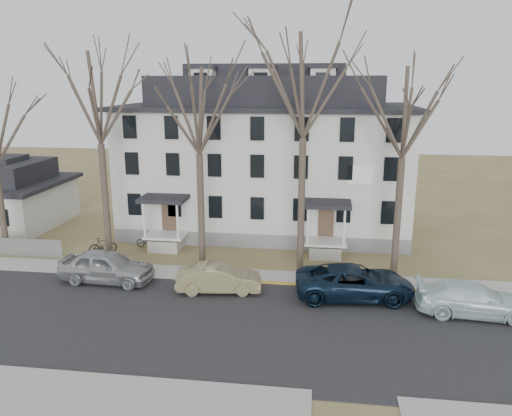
# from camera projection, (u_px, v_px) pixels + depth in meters

# --- Properties ---
(ground) EXTENTS (120.00, 120.00, 0.00)m
(ground) POSITION_uv_depth(u_px,v_px,m) (265.00, 352.00, 20.73)
(ground) COLOR olive
(ground) RESTS_ON ground
(main_road) EXTENTS (120.00, 10.00, 0.04)m
(main_road) POSITION_uv_depth(u_px,v_px,m) (270.00, 329.00, 22.65)
(main_road) COLOR #27272A
(main_road) RESTS_ON ground
(far_sidewalk) EXTENTS (120.00, 2.00, 0.08)m
(far_sidewalk) POSITION_uv_depth(u_px,v_px,m) (281.00, 278.00, 28.41)
(far_sidewalk) COLOR #A09F97
(far_sidewalk) RESTS_ON ground
(near_sidewalk_left) EXTENTS (20.00, 5.00, 0.08)m
(near_sidewalk_left) POSITION_uv_depth(u_px,v_px,m) (15.00, 412.00, 16.94)
(near_sidewalk_left) COLOR #A09F97
(near_sidewalk_left) RESTS_ON ground
(yellow_curb) EXTENTS (14.00, 0.25, 0.06)m
(yellow_curb) POSITION_uv_depth(u_px,v_px,m) (372.00, 289.00, 26.91)
(yellow_curb) COLOR gold
(yellow_curb) RESTS_ON ground
(boarding_house) EXTENTS (20.80, 12.36, 12.05)m
(boarding_house) POSITION_uv_depth(u_px,v_px,m) (266.00, 158.00, 36.89)
(boarding_house) COLOR slate
(boarding_house) RESTS_ON ground
(small_house) EXTENTS (8.70, 8.70, 5.00)m
(small_house) POSITION_uv_depth(u_px,v_px,m) (5.00, 197.00, 38.32)
(small_house) COLOR beige
(small_house) RESTS_ON ground
(tree_far_left) EXTENTS (8.40, 8.40, 13.72)m
(tree_far_left) POSITION_uv_depth(u_px,v_px,m) (97.00, 91.00, 28.96)
(tree_far_left) COLOR #473B31
(tree_far_left) RESTS_ON ground
(tree_mid_left) EXTENTS (7.80, 7.80, 12.74)m
(tree_mid_left) POSITION_uv_depth(u_px,v_px,m) (198.00, 105.00, 28.39)
(tree_mid_left) COLOR #473B31
(tree_mid_left) RESTS_ON ground
(tree_center) EXTENTS (9.00, 9.00, 14.70)m
(tree_center) POSITION_uv_depth(u_px,v_px,m) (304.00, 78.00, 27.26)
(tree_center) COLOR #473B31
(tree_center) RESTS_ON ground
(tree_mid_right) EXTENTS (7.80, 7.80, 12.74)m
(tree_mid_right) POSITION_uv_depth(u_px,v_px,m) (406.00, 106.00, 26.93)
(tree_mid_right) COLOR #473B31
(tree_mid_right) RESTS_ON ground
(car_silver) EXTENTS (5.37, 2.44, 1.79)m
(car_silver) POSITION_uv_depth(u_px,v_px,m) (107.00, 267.00, 27.68)
(car_silver) COLOR #A5A7AA
(car_silver) RESTS_ON ground
(car_tan) EXTENTS (4.64, 2.12, 1.48)m
(car_tan) POSITION_uv_depth(u_px,v_px,m) (219.00, 279.00, 26.41)
(car_tan) COLOR #827851
(car_tan) RESTS_ON ground
(car_navy) EXTENTS (6.29, 3.32, 1.68)m
(car_navy) POSITION_uv_depth(u_px,v_px,m) (355.00, 283.00, 25.64)
(car_navy) COLOR black
(car_navy) RESTS_ON ground
(car_white) EXTENTS (5.43, 2.43, 1.55)m
(car_white) POSITION_uv_depth(u_px,v_px,m) (473.00, 300.00, 23.80)
(car_white) COLOR silver
(car_white) RESTS_ON ground
(bicycle_left) EXTENTS (1.81, 0.83, 0.91)m
(bicycle_left) POSITION_uv_depth(u_px,v_px,m) (148.00, 242.00, 33.32)
(bicycle_left) COLOR black
(bicycle_left) RESTS_ON ground
(bicycle_right) EXTENTS (1.79, 1.28, 1.06)m
(bicycle_right) POSITION_uv_depth(u_px,v_px,m) (103.00, 246.00, 32.31)
(bicycle_right) COLOR black
(bicycle_right) RESTS_ON ground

